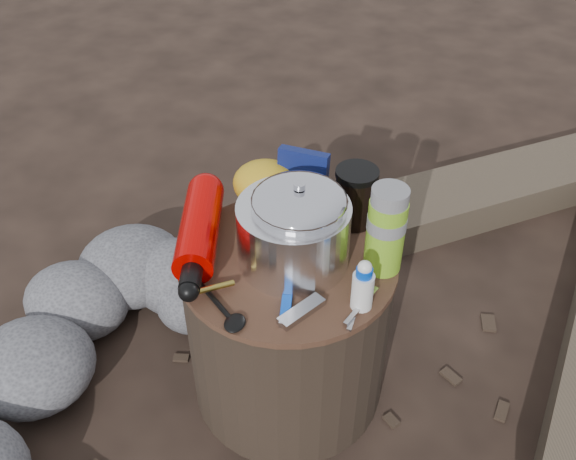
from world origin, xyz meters
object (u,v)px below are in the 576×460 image
(fuel_bottle, at_px, (200,228))
(stump, at_px, (288,327))
(camping_pot, at_px, (299,225))
(thermos, at_px, (386,230))
(travel_mug, at_px, (355,197))

(fuel_bottle, bearing_deg, stump, -15.42)
(camping_pot, xyz_separation_m, fuel_bottle, (-0.21, -0.01, -0.05))
(stump, bearing_deg, thermos, 10.00)
(stump, distance_m, thermos, 0.35)
(camping_pot, height_order, fuel_bottle, camping_pot)
(fuel_bottle, relative_size, travel_mug, 2.58)
(stump, bearing_deg, fuel_bottle, -179.18)
(thermos, relative_size, travel_mug, 1.44)
(camping_pot, height_order, travel_mug, camping_pot)
(stump, distance_m, camping_pot, 0.29)
(stump, relative_size, travel_mug, 3.42)
(fuel_bottle, height_order, travel_mug, travel_mug)
(fuel_bottle, xyz_separation_m, thermos, (0.37, 0.04, 0.05))
(stump, relative_size, fuel_bottle, 1.33)
(camping_pot, relative_size, fuel_bottle, 0.54)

